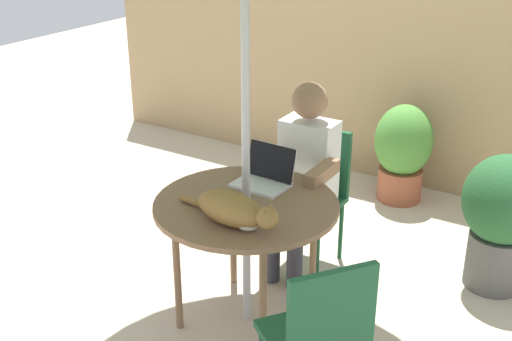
{
  "coord_description": "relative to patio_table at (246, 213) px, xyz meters",
  "views": [
    {
      "loc": [
        1.72,
        -2.66,
        2.32
      ],
      "look_at": [
        0.0,
        0.1,
        0.9
      ],
      "focal_mm": 46.21,
      "sensor_mm": 36.0,
      "label": 1
    }
  ],
  "objects": [
    {
      "name": "laptop",
      "position": [
        -0.04,
        0.27,
        0.13
      ],
      "size": [
        0.31,
        0.26,
        0.21
      ],
      "color": "silver",
      "rests_on": "patio_table"
    },
    {
      "name": "person_seated",
      "position": [
        0.0,
        0.65,
        0.02
      ],
      "size": [
        0.48,
        0.48,
        1.24
      ],
      "color": "white",
      "rests_on": "ground"
    },
    {
      "name": "chair_empty",
      "position": [
        0.72,
        -0.53,
        -0.15
      ],
      "size": [
        0.56,
        0.56,
        0.9
      ],
      "color": "#194C2D",
      "rests_on": "ground"
    },
    {
      "name": "chair_occupied",
      "position": [
        0.0,
        0.81,
        -0.15
      ],
      "size": [
        0.4,
        0.4,
        0.9
      ],
      "color": "#194C2D",
      "rests_on": "ground"
    },
    {
      "name": "patio_table",
      "position": [
        0.0,
        0.0,
        0.0
      ],
      "size": [
        1.0,
        1.0,
        0.75
      ],
      "color": "brown",
      "rests_on": "ground"
    },
    {
      "name": "ground_plane",
      "position": [
        0.0,
        0.0,
        -0.68
      ],
      "size": [
        14.0,
        14.0,
        0.0
      ],
      "primitive_type": "plane",
      "color": "beige"
    },
    {
      "name": "fence_back",
      "position": [
        0.0,
        2.32,
        0.14
      ],
      "size": [
        5.78,
        0.08,
        1.65
      ],
      "primitive_type": "cube",
      "color": "tan",
      "rests_on": "ground"
    },
    {
      "name": "potted_plant_by_chair",
      "position": [
        1.12,
        1.1,
        -0.19
      ],
      "size": [
        0.5,
        0.5,
        0.87
      ],
      "color": "#595654",
      "rests_on": "ground"
    },
    {
      "name": "potted_plant_near_fence",
      "position": [
        0.18,
        1.97,
        -0.26
      ],
      "size": [
        0.45,
        0.45,
        0.78
      ],
      "color": "#9E5138",
      "rests_on": "ground"
    },
    {
      "name": "cat",
      "position": [
        0.09,
        -0.24,
        0.15
      ],
      "size": [
        0.65,
        0.23,
        0.17
      ],
      "color": "olive",
      "rests_on": "patio_table"
    }
  ]
}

